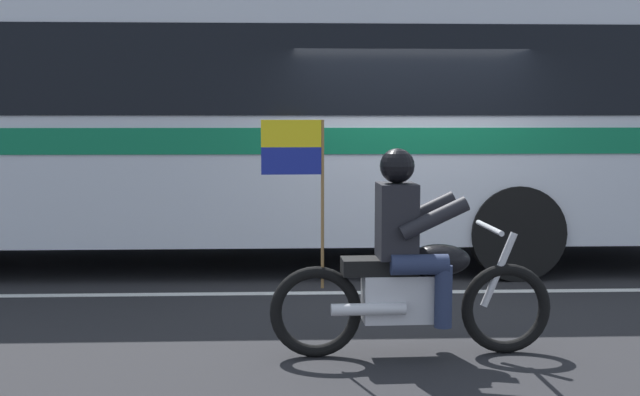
# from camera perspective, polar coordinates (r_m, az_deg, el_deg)

# --- Properties ---
(ground_plane) EXTENTS (60.00, 60.00, 0.00)m
(ground_plane) POSITION_cam_1_polar(r_m,az_deg,el_deg) (9.34, 6.02, -5.56)
(ground_plane) COLOR black
(sidewalk_curb) EXTENTS (28.00, 3.80, 0.15)m
(sidewalk_curb) POSITION_cam_1_polar(r_m,az_deg,el_deg) (14.33, 3.01, -1.29)
(sidewalk_curb) COLOR #B7B2A8
(sidewalk_curb) RESTS_ON ground_plane
(lane_center_stripe) EXTENTS (26.60, 0.14, 0.01)m
(lane_center_stripe) POSITION_cam_1_polar(r_m,az_deg,el_deg) (8.76, 6.60, -6.30)
(lane_center_stripe) COLOR silver
(lane_center_stripe) RESTS_ON ground_plane
(transit_bus) EXTENTS (12.30, 2.63, 3.22)m
(transit_bus) POSITION_cam_1_polar(r_m,az_deg,el_deg) (10.28, -7.18, 6.02)
(transit_bus) COLOR silver
(transit_bus) RESTS_ON ground_plane
(motorcycle_with_rider) EXTENTS (2.20, 0.64, 1.78)m
(motorcycle_with_rider) POSITION_cam_1_polar(r_m,az_deg,el_deg) (6.40, 6.00, -4.72)
(motorcycle_with_rider) COLOR black
(motorcycle_with_rider) RESTS_ON ground_plane
(fire_hydrant) EXTENTS (0.22, 0.30, 0.75)m
(fire_hydrant) POSITION_cam_1_polar(r_m,az_deg,el_deg) (13.41, -5.65, 0.11)
(fire_hydrant) COLOR gold
(fire_hydrant) RESTS_ON sidewalk_curb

